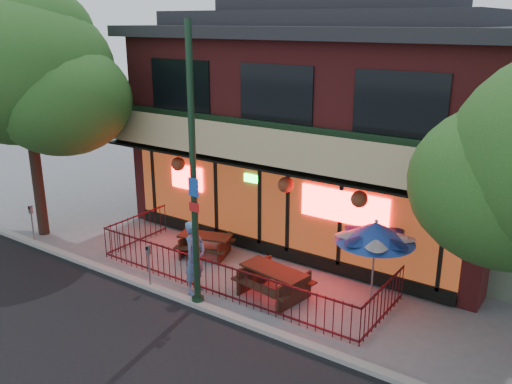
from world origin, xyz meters
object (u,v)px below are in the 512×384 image
at_px(pedestrian, 195,257).
at_px(parking_meter_far, 32,218).
at_px(street_light, 194,187).
at_px(patio_umbrella, 376,232).
at_px(parking_meter_near, 149,260).
at_px(picnic_table_left, 205,242).
at_px(street_tree_left, 26,64).
at_px(picnic_table_right, 274,278).

distance_m(pedestrian, parking_meter_far, 6.53).
xyz_separation_m(street_light, patio_umbrella, (3.60, 2.63, -1.20)).
relative_size(street_light, parking_meter_near, 5.54).
xyz_separation_m(picnic_table_left, parking_meter_near, (0.16, -2.52, 0.41)).
bearing_deg(parking_meter_near, street_tree_left, 171.55).
bearing_deg(parking_meter_far, street_light, -0.02).
bearing_deg(street_light, parking_meter_near, -177.28).
xyz_separation_m(pedestrian, parking_meter_near, (-1.13, -0.58, -0.14)).
height_order(picnic_table_left, picnic_table_right, picnic_table_right).
distance_m(picnic_table_left, patio_umbrella, 5.60).
height_order(picnic_table_left, parking_meter_near, parking_meter_near).
relative_size(patio_umbrella, parking_meter_far, 1.74).
xyz_separation_m(street_tree_left, picnic_table_right, (8.81, 0.69, -5.16)).
relative_size(street_light, street_tree_left, 0.87).
distance_m(street_light, picnic_table_right, 3.32).
relative_size(street_light, picnic_table_left, 3.68).
relative_size(picnic_table_left, patio_umbrella, 0.83).
xyz_separation_m(street_tree_left, patio_umbrella, (11.06, 1.84, -3.72)).
bearing_deg(patio_umbrella, parking_meter_far, -166.07).
bearing_deg(pedestrian, parking_meter_near, 109.82).
relative_size(street_light, picnic_table_right, 3.51).
height_order(picnic_table_right, pedestrian, pedestrian).
height_order(pedestrian, parking_meter_near, pedestrian).
height_order(picnic_table_right, parking_meter_near, parking_meter_near).
bearing_deg(parking_meter_near, picnic_table_left, 93.73).
xyz_separation_m(pedestrian, parking_meter_far, (-6.51, -0.50, -0.11)).
bearing_deg(street_light, picnic_table_right, 47.55).
bearing_deg(pedestrian, picnic_table_left, 26.35).
relative_size(picnic_table_left, parking_meter_far, 1.45).
distance_m(parking_meter_near, parking_meter_far, 5.38).
height_order(pedestrian, parking_meter_far, pedestrian).
distance_m(picnic_table_right, parking_meter_near, 3.38).
bearing_deg(picnic_table_left, street_light, -53.75).
height_order(street_tree_left, parking_meter_far, street_tree_left).
bearing_deg(pedestrian, parking_meter_far, 87.04).
height_order(street_tree_left, patio_umbrella, street_tree_left).
bearing_deg(parking_meter_near, patio_umbrella, 27.41).
xyz_separation_m(street_light, picnic_table_right, (1.35, 1.48, -2.64)).
bearing_deg(street_tree_left, parking_meter_near, -8.45).
xyz_separation_m(patio_umbrella, parking_meter_near, (-5.23, -2.71, -1.09)).
bearing_deg(street_tree_left, street_light, -6.04).
distance_m(street_light, parking_meter_far, 7.36).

